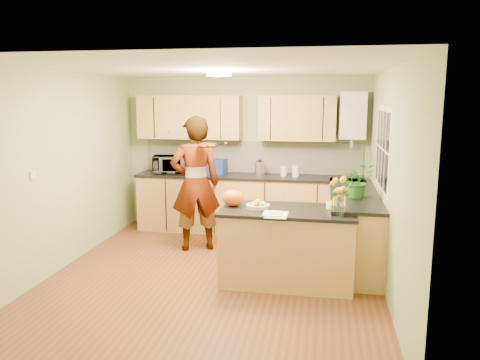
# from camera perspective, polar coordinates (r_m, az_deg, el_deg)

# --- Properties ---
(floor) EXTENTS (4.50, 4.50, 0.00)m
(floor) POSITION_cam_1_polar(r_m,az_deg,el_deg) (5.93, -3.03, -11.51)
(floor) COLOR brown
(floor) RESTS_ON ground
(ceiling) EXTENTS (4.00, 4.50, 0.02)m
(ceiling) POSITION_cam_1_polar(r_m,az_deg,el_deg) (5.52, -3.28, 13.39)
(ceiling) COLOR white
(ceiling) RESTS_ON wall_back
(wall_back) EXTENTS (4.00, 0.02, 2.50)m
(wall_back) POSITION_cam_1_polar(r_m,az_deg,el_deg) (7.77, 0.68, 3.23)
(wall_back) COLOR #92A677
(wall_back) RESTS_ON floor
(wall_front) EXTENTS (4.00, 0.02, 2.50)m
(wall_front) POSITION_cam_1_polar(r_m,az_deg,el_deg) (3.49, -11.73, -5.64)
(wall_front) COLOR #92A677
(wall_front) RESTS_ON floor
(wall_left) EXTENTS (0.02, 4.50, 2.50)m
(wall_left) POSITION_cam_1_polar(r_m,az_deg,el_deg) (6.35, -20.99, 0.99)
(wall_left) COLOR #92A677
(wall_left) RESTS_ON floor
(wall_right) EXTENTS (0.02, 4.50, 2.50)m
(wall_right) POSITION_cam_1_polar(r_m,az_deg,el_deg) (5.49, 17.62, -0.16)
(wall_right) COLOR #92A677
(wall_right) RESTS_ON floor
(back_counter) EXTENTS (3.64, 0.62, 0.94)m
(back_counter) POSITION_cam_1_polar(r_m,az_deg,el_deg) (7.60, 1.04, -2.90)
(back_counter) COLOR #BA864A
(back_counter) RESTS_ON floor
(right_counter) EXTENTS (0.62, 2.24, 0.94)m
(right_counter) POSITION_cam_1_polar(r_m,az_deg,el_deg) (6.46, 13.65, -5.55)
(right_counter) COLOR #BA864A
(right_counter) RESTS_ON floor
(splashback) EXTENTS (3.60, 0.02, 0.52)m
(splashback) POSITION_cam_1_polar(r_m,az_deg,el_deg) (7.75, 1.39, 2.84)
(splashback) COLOR white
(splashback) RESTS_ON back_counter
(upper_cabinets) EXTENTS (3.20, 0.34, 0.70)m
(upper_cabinets) POSITION_cam_1_polar(r_m,az_deg,el_deg) (7.59, -0.85, 7.61)
(upper_cabinets) COLOR #BA864A
(upper_cabinets) RESTS_ON wall_back
(boiler) EXTENTS (0.40, 0.30, 0.86)m
(boiler) POSITION_cam_1_polar(r_m,az_deg,el_deg) (7.47, 13.58, 7.65)
(boiler) COLOR white
(boiler) RESTS_ON wall_back
(window_right) EXTENTS (0.01, 1.30, 1.05)m
(window_right) POSITION_cam_1_polar(r_m,az_deg,el_deg) (6.04, 17.00, 3.65)
(window_right) COLOR white
(window_right) RESTS_ON wall_right
(light_switch) EXTENTS (0.02, 0.09, 0.09)m
(light_switch) POSITION_cam_1_polar(r_m,az_deg,el_deg) (5.84, -23.92, 0.54)
(light_switch) COLOR white
(light_switch) RESTS_ON wall_left
(ceiling_lamp) EXTENTS (0.30, 0.30, 0.07)m
(ceiling_lamp) POSITION_cam_1_polar(r_m,az_deg,el_deg) (5.81, -2.57, 12.85)
(ceiling_lamp) COLOR #FFEABF
(ceiling_lamp) RESTS_ON ceiling
(peninsula_island) EXTENTS (1.56, 0.80, 0.89)m
(peninsula_island) POSITION_cam_1_polar(r_m,az_deg,el_deg) (5.60, 5.74, -7.99)
(peninsula_island) COLOR #BA864A
(peninsula_island) RESTS_ON floor
(fruit_dish) EXTENTS (0.28, 0.28, 0.10)m
(fruit_dish) POSITION_cam_1_polar(r_m,az_deg,el_deg) (5.50, 2.20, -3.01)
(fruit_dish) COLOR beige
(fruit_dish) RESTS_ON peninsula_island
(orange_bowl) EXTENTS (0.22, 0.22, 0.13)m
(orange_bowl) POSITION_cam_1_polar(r_m,az_deg,el_deg) (5.60, 11.58, -2.84)
(orange_bowl) COLOR beige
(orange_bowl) RESTS_ON peninsula_island
(flower_vase) EXTENTS (0.26, 0.26, 0.48)m
(flower_vase) POSITION_cam_1_polar(r_m,az_deg,el_deg) (5.22, 12.31, -0.81)
(flower_vase) COLOR silver
(flower_vase) RESTS_ON peninsula_island
(orange_bag) EXTENTS (0.29, 0.26, 0.20)m
(orange_bag) POSITION_cam_1_polar(r_m,az_deg,el_deg) (5.59, -0.87, -2.19)
(orange_bag) COLOR #FC6014
(orange_bag) RESTS_ON peninsula_island
(papers) EXTENTS (0.24, 0.33, 0.01)m
(papers) POSITION_cam_1_polar(r_m,az_deg,el_deg) (5.20, 4.47, -4.23)
(papers) COLOR white
(papers) RESTS_ON peninsula_island
(violinist) EXTENTS (0.83, 0.70, 1.92)m
(violinist) POSITION_cam_1_polar(r_m,az_deg,el_deg) (6.67, -5.44, -0.47)
(violinist) COLOR tan
(violinist) RESTS_ON floor
(violin) EXTENTS (0.60, 0.52, 0.15)m
(violin) POSITION_cam_1_polar(r_m,az_deg,el_deg) (6.33, -4.32, 4.25)
(violin) COLOR #4C0A04
(violin) RESTS_ON violinist
(microwave) EXTENTS (0.58, 0.46, 0.28)m
(microwave) POSITION_cam_1_polar(r_m,az_deg,el_deg) (7.81, -8.64, 1.90)
(microwave) COLOR white
(microwave) RESTS_ON back_counter
(blue_box) EXTENTS (0.34, 0.27, 0.24)m
(blue_box) POSITION_cam_1_polar(r_m,az_deg,el_deg) (7.62, -2.89, 1.65)
(blue_box) COLOR navy
(blue_box) RESTS_ON back_counter
(kettle) EXTENTS (0.16, 0.16, 0.30)m
(kettle) POSITION_cam_1_polar(r_m,az_deg,el_deg) (7.48, 2.40, 1.50)
(kettle) COLOR silver
(kettle) RESTS_ON back_counter
(jar_cream) EXTENTS (0.11, 0.11, 0.16)m
(jar_cream) POSITION_cam_1_polar(r_m,az_deg,el_deg) (7.45, 5.36, 1.09)
(jar_cream) COLOR beige
(jar_cream) RESTS_ON back_counter
(jar_white) EXTENTS (0.14, 0.14, 0.17)m
(jar_white) POSITION_cam_1_polar(r_m,az_deg,el_deg) (7.40, 6.83, 1.07)
(jar_white) COLOR white
(jar_white) RESTS_ON back_counter
(potted_plant) EXTENTS (0.49, 0.46, 0.43)m
(potted_plant) POSITION_cam_1_polar(r_m,az_deg,el_deg) (5.98, 14.11, -0.08)
(potted_plant) COLOR #306E24
(potted_plant) RESTS_ON right_counter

